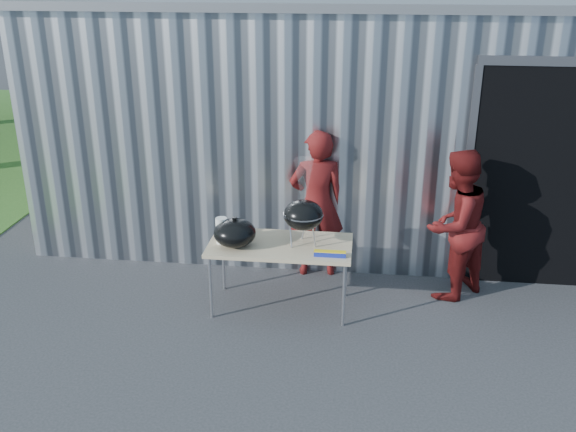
# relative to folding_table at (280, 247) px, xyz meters

# --- Properties ---
(ground) EXTENTS (80.00, 80.00, 0.00)m
(ground) POSITION_rel_folding_table_xyz_m (-0.08, -0.79, -0.71)
(ground) COLOR #2D2D2F
(building) EXTENTS (8.20, 6.20, 3.10)m
(building) POSITION_rel_folding_table_xyz_m (0.84, 3.80, 0.83)
(building) COLOR silver
(building) RESTS_ON ground
(folding_table) EXTENTS (1.50, 0.75, 0.75)m
(folding_table) POSITION_rel_folding_table_xyz_m (0.00, 0.00, 0.00)
(folding_table) COLOR tan
(folding_table) RESTS_ON ground
(kettle_grill) EXTENTS (0.42, 0.42, 0.93)m
(kettle_grill) POSITION_rel_folding_table_xyz_m (0.24, 0.01, 0.46)
(kettle_grill) COLOR black
(kettle_grill) RESTS_ON folding_table
(grill_lid) EXTENTS (0.44, 0.44, 0.32)m
(grill_lid) POSITION_rel_folding_table_xyz_m (-0.46, -0.10, 0.18)
(grill_lid) COLOR black
(grill_lid) RESTS_ON folding_table
(paper_towels) EXTENTS (0.12, 0.12, 0.28)m
(paper_towels) POSITION_rel_folding_table_xyz_m (-0.61, -0.05, 0.18)
(paper_towels) COLOR white
(paper_towels) RESTS_ON folding_table
(white_tub) EXTENTS (0.20, 0.15, 0.10)m
(white_tub) POSITION_rel_folding_table_xyz_m (-0.55, 0.23, 0.09)
(white_tub) COLOR white
(white_tub) RESTS_ON folding_table
(foil_box) EXTENTS (0.32, 0.05, 0.06)m
(foil_box) POSITION_rel_folding_table_xyz_m (0.54, -0.25, 0.07)
(foil_box) COLOR navy
(foil_box) RESTS_ON folding_table
(person_cook) EXTENTS (0.70, 0.52, 1.76)m
(person_cook) POSITION_rel_folding_table_xyz_m (0.32, 0.87, 0.17)
(person_cook) COLOR #5A1212
(person_cook) RESTS_ON ground
(person_bystander) EXTENTS (1.03, 1.03, 1.69)m
(person_bystander) POSITION_rel_folding_table_xyz_m (1.85, 0.51, 0.13)
(person_bystander) COLOR #5A1212
(person_bystander) RESTS_ON ground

